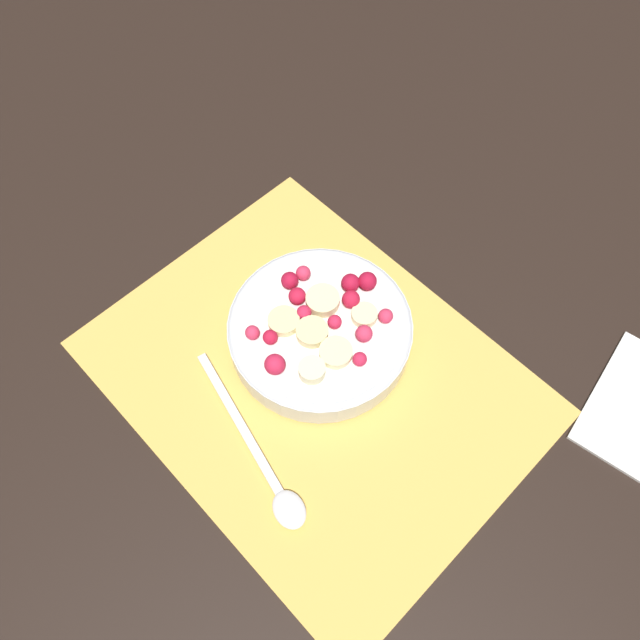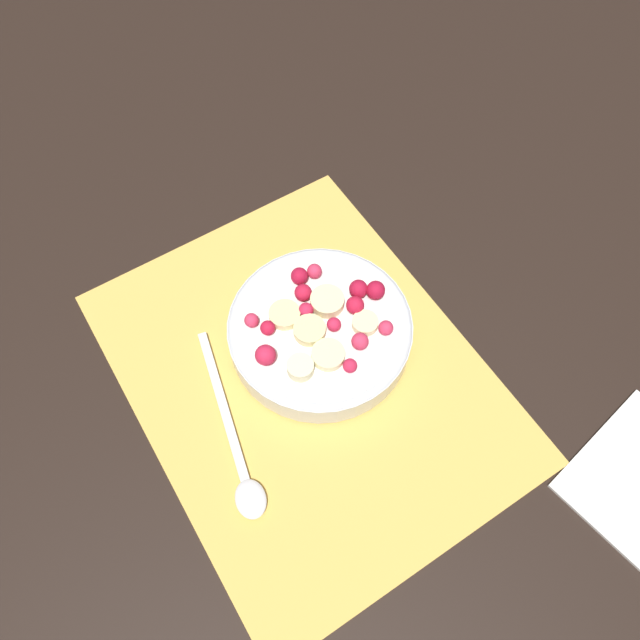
% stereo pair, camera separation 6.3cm
% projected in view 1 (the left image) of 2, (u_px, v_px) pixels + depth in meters
% --- Properties ---
extents(ground_plane, '(3.00, 3.00, 0.00)m').
position_uv_depth(ground_plane, '(313.00, 378.00, 0.65)').
color(ground_plane, black).
extents(placemat, '(0.44, 0.34, 0.01)m').
position_uv_depth(placemat, '(313.00, 377.00, 0.65)').
color(placemat, '#E0B251').
rests_on(placemat, ground_plane).
extents(fruit_bowl, '(0.19, 0.19, 0.05)m').
position_uv_depth(fruit_bowl, '(320.00, 329.00, 0.65)').
color(fruit_bowl, silver).
rests_on(fruit_bowl, placemat).
extents(spoon, '(0.21, 0.06, 0.01)m').
position_uv_depth(spoon, '(268.00, 472.00, 0.60)').
color(spoon, silver).
rests_on(spoon, placemat).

